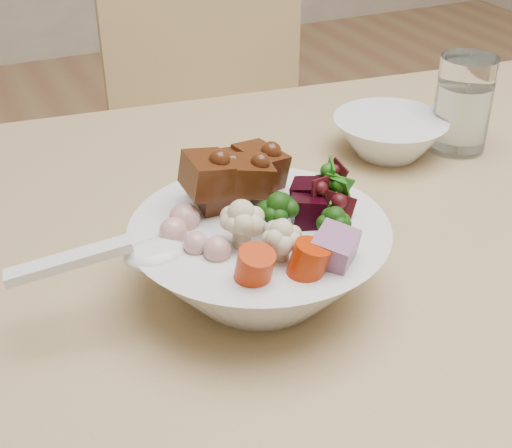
# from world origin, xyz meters

# --- Properties ---
(chair_far) EXTENTS (0.46, 0.46, 0.93)m
(chair_far) POSITION_xyz_m (-0.17, 0.75, 0.52)
(chair_far) COLOR tan
(chair_far) RESTS_ON ground
(food_bowl) EXTENTS (0.24, 0.24, 0.13)m
(food_bowl) POSITION_xyz_m (-0.45, -0.01, 0.77)
(food_bowl) COLOR white
(food_bowl) RESTS_ON dining_table
(soup_spoon) EXTENTS (0.16, 0.05, 0.03)m
(soup_spoon) POSITION_xyz_m (-0.57, -0.00, 0.80)
(soup_spoon) COLOR white
(soup_spoon) RESTS_ON food_bowl
(water_glass) EXTENTS (0.07, 0.07, 0.13)m
(water_glass) POSITION_xyz_m (-0.08, 0.16, 0.79)
(water_glass) COLOR white
(water_glass) RESTS_ON dining_table
(side_bowl) EXTENTS (0.15, 0.15, 0.05)m
(side_bowl) POSITION_xyz_m (-0.17, 0.19, 0.76)
(side_bowl) COLOR white
(side_bowl) RESTS_ON dining_table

